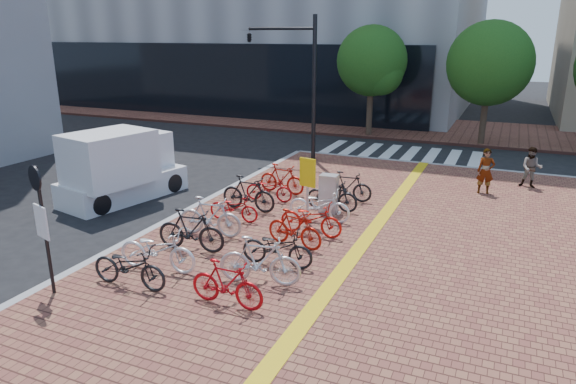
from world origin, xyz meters
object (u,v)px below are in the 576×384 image
at_px(bike_3, 210,217).
at_px(box_truck, 120,166).
at_px(bike_6, 269,189).
at_px(bike_4, 234,207).
at_px(bike_5, 248,193).
at_px(bike_0, 129,266).
at_px(bike_7, 282,179).
at_px(yellow_sign, 307,178).
at_px(bike_11, 294,229).
at_px(bike_2, 191,230).
at_px(pedestrian_b, 531,168).
at_px(bike_10, 277,247).
at_px(bike_9, 260,261).
at_px(bike_13, 319,205).
at_px(traffic_light_pole, 284,61).
at_px(notice_sign, 41,215).
at_px(bike_12, 311,218).
at_px(bike_14, 332,195).
at_px(bike_8, 227,284).
at_px(pedestrian_a, 486,171).
at_px(utility_box, 329,193).
at_px(bike_15, 347,186).
at_px(bike_1, 157,250).

height_order(bike_3, box_truck, box_truck).
xyz_separation_m(bike_6, box_truck, (-5.06, -1.43, 0.60)).
distance_m(bike_4, bike_5, 1.03).
height_order(bike_0, bike_7, bike_7).
bearing_deg(yellow_sign, bike_11, -78.57).
bearing_deg(bike_2, pedestrian_b, -46.14).
bearing_deg(bike_10, bike_4, 42.74).
distance_m(bike_7, box_truck, 5.66).
distance_m(bike_9, bike_13, 4.45).
distance_m(bike_10, bike_11, 1.27).
xyz_separation_m(bike_2, traffic_light_pole, (-2.14, 10.78, 3.74)).
relative_size(yellow_sign, box_truck, 0.43).
xyz_separation_m(bike_0, bike_13, (2.41, 5.73, 0.01)).
bearing_deg(bike_2, bike_5, -4.38).
relative_size(bike_13, notice_sign, 0.66).
bearing_deg(bike_11, bike_0, 155.60).
bearing_deg(pedestrian_b, bike_13, -127.31).
bearing_deg(bike_12, notice_sign, 145.44).
height_order(traffic_light_pole, box_truck, traffic_light_pole).
relative_size(bike_14, notice_sign, 0.59).
height_order(bike_8, notice_sign, notice_sign).
distance_m(bike_12, pedestrian_b, 9.55).
height_order(bike_9, notice_sign, notice_sign).
height_order(bike_13, yellow_sign, yellow_sign).
xyz_separation_m(bike_0, bike_5, (-0.01, 5.70, 0.07)).
distance_m(bike_10, pedestrian_b, 11.42).
relative_size(pedestrian_a, utility_box, 1.32).
relative_size(bike_2, bike_10, 1.04).
distance_m(bike_13, pedestrian_a, 6.68).
bearing_deg(bike_6, traffic_light_pole, 13.12).
bearing_deg(bike_13, bike_2, 143.95).
relative_size(bike_15, pedestrian_b, 1.12).
bearing_deg(bike_13, bike_3, 132.37).
xyz_separation_m(bike_8, yellow_sign, (-0.31, 5.33, 0.87)).
distance_m(bike_1, bike_3, 2.39).
xyz_separation_m(bike_13, pedestrian_a, (4.42, 5.00, 0.30)).
xyz_separation_m(bike_8, bike_11, (0.07, 3.46, -0.00)).
distance_m(bike_1, bike_8, 2.51).
bearing_deg(bike_13, traffic_light_pole, 28.55).
height_order(bike_5, bike_14, bike_5).
bearing_deg(bike_15, bike_10, 175.52).
bearing_deg(yellow_sign, bike_9, -83.11).
bearing_deg(bike_3, bike_10, -118.12).
bearing_deg(utility_box, bike_7, 150.59).
height_order(bike_2, bike_3, bike_3).
distance_m(bike_3, bike_14, 4.19).
bearing_deg(notice_sign, bike_14, 63.59).
height_order(bike_1, utility_box, utility_box).
bearing_deg(bike_2, bike_6, -7.23).
bearing_deg(bike_4, bike_14, -52.48).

